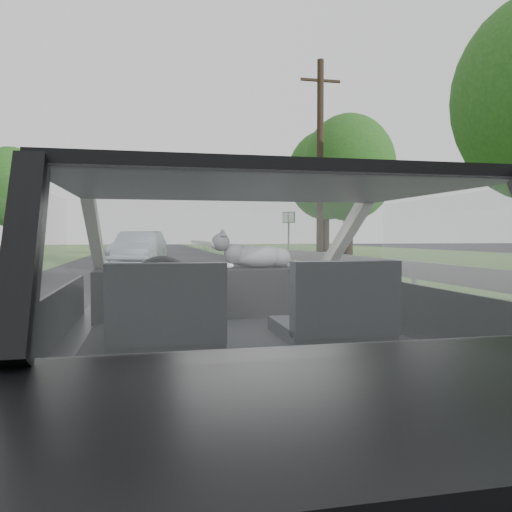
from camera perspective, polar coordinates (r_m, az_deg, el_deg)
name	(u,v)px	position (r m, az deg, el deg)	size (l,w,h in m)	color
ground	(243,466)	(2.83, -1.52, -22.89)	(140.00, 140.00, 0.00)	#2A2A31
subject_car	(243,329)	(2.60, -1.54, -8.28)	(1.80, 4.00, 1.45)	black
dashboard	(225,291)	(3.19, -3.61, -4.05)	(1.58, 0.45, 0.30)	black
driver_seat	(166,309)	(2.25, -10.28, -6.00)	(0.50, 0.72, 0.42)	black
passenger_seat	(336,304)	(2.41, 9.19, -5.43)	(0.50, 0.72, 0.42)	black
steering_wheel	(162,286)	(2.86, -10.70, -3.42)	(0.36, 0.36, 0.04)	black
cat	(259,255)	(3.18, 0.31, 0.08)	(0.54, 0.17, 0.24)	gray
guardrail	(332,259)	(13.41, 8.70, -0.38)	(0.05, 90.00, 0.32)	#A9A9A9
other_car	(139,249)	(19.85, -13.21, 0.78)	(1.67, 4.22, 1.39)	#98A1B1
highway_sign	(289,235)	(26.68, 3.74, 2.40)	(0.10, 0.99, 2.49)	#1A602C
utility_pole	(320,163)	(20.69, 7.33, 10.46)	(0.27, 0.27, 8.29)	#33261B
tree_2	(348,189)	(26.60, 10.52, 7.56)	(4.82, 4.82, 7.31)	#1B4415
tree_3	(326,193)	(38.35, 8.00, 7.15)	(5.87, 5.87, 8.90)	#1B4415
tree_6	(11,203)	(33.56, -26.18, 5.46)	(4.20, 4.20, 6.36)	#1B4415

